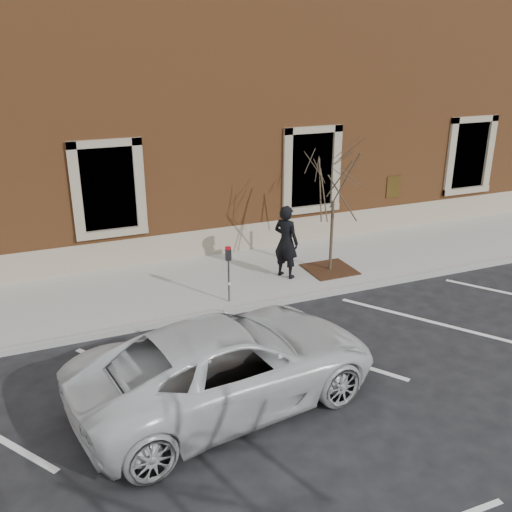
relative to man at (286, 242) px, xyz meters
name	(u,v)px	position (x,y,z in m)	size (l,w,h in m)	color
ground	(265,306)	(-1.10, -1.20, -1.13)	(120.00, 120.00, 0.00)	#28282B
sidewalk_near	(240,277)	(-1.10, 0.55, -1.05)	(40.00, 3.50, 0.15)	#ACA7A1
curb_near	(266,304)	(-1.10, -1.25, -1.05)	(40.00, 0.12, 0.15)	#9E9E99
parking_stripes	(307,349)	(-1.10, -3.40, -1.12)	(28.00, 4.40, 0.01)	silver
building_civic	(175,105)	(-1.10, 6.54, 2.87)	(40.00, 8.62, 8.00)	brown
man	(286,242)	(0.00, 0.00, 0.00)	(0.71, 0.47, 1.96)	black
parking_meter	(228,264)	(-1.92, -0.88, -0.01)	(0.13, 0.10, 1.40)	#595B60
tree_grate	(330,269)	(1.32, -0.06, -0.96)	(1.25, 1.25, 0.03)	#412115
sapling	(334,181)	(1.32, -0.06, 1.51)	(2.13, 2.13, 3.56)	#4A3E2C
white_truck	(228,364)	(-3.23, -4.48, -0.36)	(2.55, 5.52, 1.53)	silver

